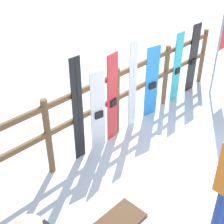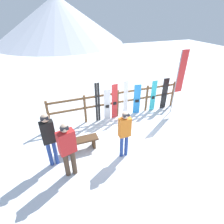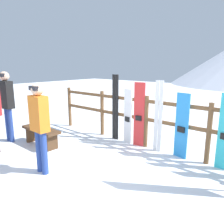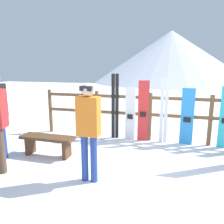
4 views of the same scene
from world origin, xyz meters
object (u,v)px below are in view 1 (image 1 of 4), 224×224
ski_pair_white (133,86)px  snowboard_cyan (177,68)px  ski_pair_black (78,111)px  snowboard_white (98,111)px  snowboard_red (112,98)px  snowboard_black_stripe (193,58)px  snowboard_blue (152,82)px

ski_pair_white → snowboard_cyan: 1.41m
ski_pair_black → snowboard_white: bearing=-0.5°
snowboard_red → snowboard_black_stripe: 2.54m
snowboard_blue → ski_pair_black: bearing=179.9°
ski_pair_white → snowboard_blue: 0.58m
snowboard_white → snowboard_black_stripe: bearing=0.0°
ski_pair_black → snowboard_cyan: 2.69m
ski_pair_white → snowboard_blue: size_ratio=1.17×
ski_pair_white → snowboard_red: bearing=-179.6°
snowboard_red → snowboard_blue: (1.08, -0.00, -0.08)m
ski_pair_black → snowboard_black_stripe: bearing=-0.1°
ski_pair_black → snowboard_red: (0.76, -0.00, -0.08)m
ski_pair_white → snowboard_black_stripe: size_ratio=1.09×
snowboard_blue → snowboard_black_stripe: size_ratio=0.93×
ski_pair_white → snowboard_blue: ski_pair_white is taller
snowboard_cyan → ski_pair_black: bearing=179.9°
ski_pair_black → snowboard_blue: (1.84, -0.00, -0.17)m
ski_pair_black → snowboard_white: 0.45m
snowboard_white → snowboard_cyan: size_ratio=0.94×
snowboard_cyan → snowboard_white: bearing=-180.0°
ski_pair_black → ski_pair_white: 1.27m
ski_pair_white → snowboard_blue: (0.56, -0.00, -0.12)m
ski_pair_black → snowboard_red: ski_pair_black is taller
snowboard_blue → snowboard_black_stripe: (1.46, 0.00, 0.05)m
ski_pair_black → ski_pair_white: ski_pair_black is taller
ski_pair_white → snowboard_black_stripe: (2.03, -0.00, -0.07)m
snowboard_blue → ski_pair_white: bearing=179.6°
snowboard_red → snowboard_white: bearing=-180.0°
snowboard_white → snowboard_blue: size_ratio=0.99×
snowboard_white → snowboard_blue: 1.42m
ski_pair_black → snowboard_black_stripe: ski_pair_black is taller
snowboard_white → snowboard_black_stripe: snowboard_black_stripe is taller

